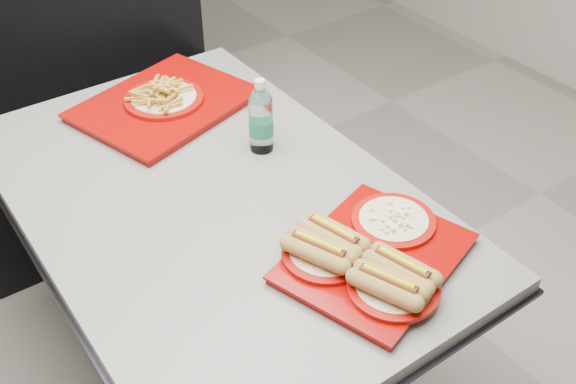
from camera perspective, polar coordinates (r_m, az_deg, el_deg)
ground at (r=2.31m, az=-5.14°, el=-14.72°), size 6.00×6.00×0.00m
diner_table at (r=1.87m, az=-6.15°, el=-3.97°), size 0.92×1.42×0.75m
booth_bench at (r=2.81m, az=-17.34°, el=5.79°), size 1.30×0.57×1.35m
tray_near at (r=1.54m, az=6.96°, el=-5.32°), size 0.50×0.44×0.09m
tray_far at (r=2.12m, az=-10.44°, el=7.61°), size 0.59×0.52×0.10m
water_bottle at (r=1.87m, az=-2.31°, el=6.11°), size 0.07×0.07×0.22m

